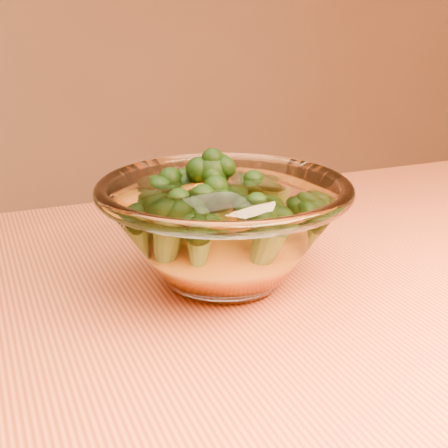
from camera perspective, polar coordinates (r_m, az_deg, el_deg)
The scene contains 4 objects.
table at distance 0.55m, azimuth 12.80°, elevation -18.20°, with size 1.20×0.80×0.75m.
glass_bowl at distance 0.54m, azimuth 0.00°, elevation -0.47°, with size 0.22×0.22×0.10m.
cheese_sauce at distance 0.55m, azimuth 0.00°, elevation -2.49°, with size 0.13×0.13×0.04m, color orange.
broccoli_heap at distance 0.54m, azimuth -1.38°, elevation 1.43°, with size 0.15×0.15×0.08m.
Camera 1 is at (-0.27, -0.35, 0.99)m, focal length 50.00 mm.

